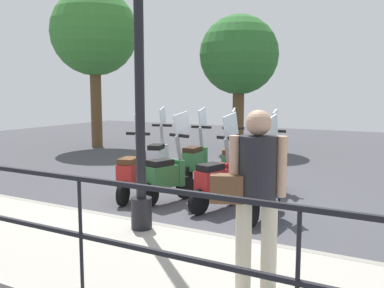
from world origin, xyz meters
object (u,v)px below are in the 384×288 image
Objects in this scene: tree_large at (94,33)px; scooter_far_0 at (270,167)px; tree_distant at (239,56)px; scooter_near_2 at (167,175)px; scooter_near_0 at (263,187)px; scooter_near_1 at (216,180)px; lamp_post_near at (140,83)px; pedestrian_with_bag at (255,187)px; scooter_near_3 at (132,172)px; scooter_far_1 at (231,162)px; scooter_far_3 at (158,157)px; scooter_far_2 at (196,160)px.

tree_large is 3.35× the size of scooter_far_0.
tree_distant is 7.14m from scooter_near_2.
scooter_near_1 is at bearing 83.97° from scooter_near_0.
lamp_post_near reaches higher than pedestrian_with_bag.
scooter_near_3 is 2.52m from scooter_far_0.
pedestrian_with_bag is 3.12m from scooter_near_1.
scooter_near_2 is (2.56, 2.51, -0.60)m from pedestrian_with_bag.
scooter_far_1 is (0.19, 0.87, 0.00)m from scooter_far_0.
scooter_far_3 is (3.25, 1.88, -1.51)m from lamp_post_near.
scooter_far_0 is at bearing -151.28° from tree_distant.
tree_large is at bearing 58.18° from scooter_far_0.
lamp_post_near reaches higher than tree_distant.
tree_distant is at bearing 28.60° from scooter_near_0.
lamp_post_near is at bearing -165.48° from tree_distant.
lamp_post_near is 4.05m from scooter_far_3.
pedestrian_with_bag is 1.03× the size of scooter_far_1.
lamp_post_near is 2.70× the size of scooter_far_0.
scooter_near_3 is at bearing -172.97° from tree_distant.
scooter_far_3 is at bearing -125.74° from tree_large.
tree_large reaches higher than scooter_near_3.
scooter_near_2 is 0.65m from scooter_near_3.
scooter_near_3 is at bearing 123.83° from scooter_far_0.
tree_distant is (8.20, 2.12, 0.95)m from lamp_post_near.
scooter_far_1 is at bearing -117.08° from tree_large.
scooter_far_2 is at bearing -167.05° from tree_distant.
scooter_far_3 is (-3.34, -4.64, -3.24)m from tree_large.
tree_distant reaches higher than scooter_near_1.
scooter_near_2 is (0.09, 1.72, 0.00)m from scooter_near_0.
scooter_far_1 is 1.00× the size of scooter_far_3.
scooter_near_1 is at bearing -7.98° from lamp_post_near.
scooter_near_0 is at bearing -75.08° from scooter_near_2.
tree_distant is at bearing -6.61° from scooter_near_3.
scooter_far_2 is (-4.92, -1.13, -2.46)m from tree_distant.
scooter_near_3 is 1.00× the size of scooter_far_1.
lamp_post_near is 2.42m from scooter_near_0.
tree_large reaches higher than lamp_post_near.
scooter_far_2 is at bearing 53.61° from scooter_near_1.
scooter_far_1 is (1.73, -0.41, 0.00)m from scooter_near_2.
lamp_post_near reaches higher than scooter_near_2.
tree_large is 3.35× the size of scooter_near_0.
scooter_far_1 is at bearing 31.76° from scooter_near_1.
lamp_post_near is 2.70× the size of scooter_far_3.
scooter_far_2 is at bearing 16.84° from lamp_post_near.
scooter_near_1 is 2.63m from scooter_far_3.
scooter_near_0 is 1.00× the size of scooter_near_3.
tree_distant is at bearing 0.77° from pedestrian_with_bag.
scooter_near_2 is (-0.04, 0.90, 0.00)m from scooter_near_1.
scooter_near_1 is (-6.50, -2.36, -2.46)m from tree_distant.
tree_distant is at bearing -69.94° from tree_large.
lamp_post_near is 2.53m from scooter_near_3.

